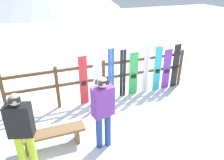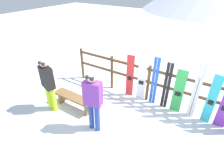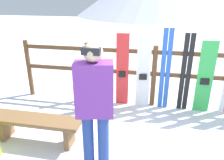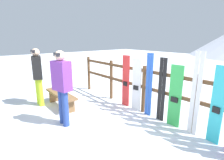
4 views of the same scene
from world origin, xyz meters
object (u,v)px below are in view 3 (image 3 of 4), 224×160
bench (36,124)px  snowboard_green (205,78)px  snowboard_white (143,73)px  snowboard_red (122,71)px  person_purple (94,102)px  ski_pair_black (186,73)px  ski_pair_blue (165,70)px

bench → snowboard_green: snowboard_green is taller
bench → snowboard_green: (2.77, 1.57, 0.40)m
bench → snowboard_white: (1.57, 1.57, 0.41)m
snowboard_red → bench: bearing=-126.1°
bench → snowboard_white: snowboard_white is taller
person_purple → snowboard_white: (0.48, 1.96, -0.29)m
snowboard_green → snowboard_white: bearing=180.0°
snowboard_white → snowboard_green: (1.19, -0.00, -0.01)m
person_purple → ski_pair_black: size_ratio=1.11×
bench → ski_pair_blue: size_ratio=0.89×
snowboard_white → snowboard_red: bearing=180.0°
snowboard_red → snowboard_white: size_ratio=1.04×
ski_pair_black → snowboard_red: bearing=-179.8°
person_purple → snowboard_red: person_purple is taller
ski_pair_blue → ski_pair_black: (0.39, -0.00, -0.04)m
snowboard_red → snowboard_green: bearing=-0.0°
ski_pair_blue → snowboard_green: (0.76, -0.00, -0.11)m
snowboard_red → ski_pair_blue: bearing=0.2°
ski_pair_black → snowboard_white: bearing=-179.8°
person_purple → snowboard_white: size_ratio=1.19×
snowboard_red → ski_pair_black: bearing=0.2°
bench → snowboard_green: bearing=29.5°
snowboard_red → ski_pair_blue: size_ratio=0.92×
bench → ski_pair_black: bearing=33.2°
snowboard_white → ski_pair_black: size_ratio=0.93×
snowboard_red → snowboard_green: snowboard_red is taller
bench → ski_pair_black: ski_pair_black is taller
person_purple → ski_pair_blue: 2.17m
snowboard_white → ski_pair_black: ski_pair_black is taller
bench → ski_pair_black: (2.40, 1.57, 0.46)m
snowboard_white → ski_pair_black: bearing=0.2°
snowboard_red → snowboard_white: 0.43m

